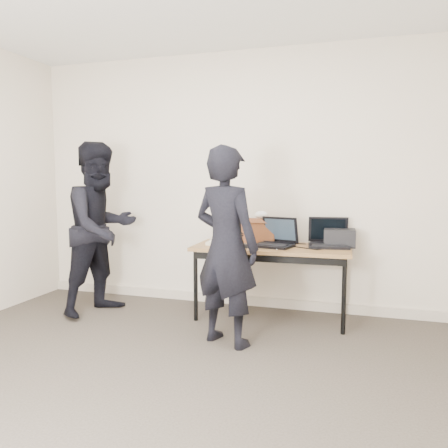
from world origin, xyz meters
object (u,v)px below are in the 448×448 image
at_px(laptop_center, 276,240).
at_px(equipment_box, 340,238).
at_px(laptop_beige, 223,239).
at_px(person_observer, 101,228).
at_px(desk, 271,252).
at_px(leather_satchel, 258,230).
at_px(person_typist, 226,246).
at_px(laptop_right, 328,240).

xyz_separation_m(laptop_center, equipment_box, (0.59, 0.17, 0.02)).
height_order(laptop_beige, equipment_box, laptop_beige).
relative_size(laptop_beige, person_observer, 0.17).
distance_m(laptop_beige, equipment_box, 1.14).
bearing_deg(equipment_box, desk, -163.05).
relative_size(laptop_center, equipment_box, 1.47).
relative_size(laptop_beige, leather_satchel, 0.83).
bearing_deg(desk, leather_satchel, 127.10).
height_order(person_typist, person_observer, person_observer).
bearing_deg(laptop_center, laptop_right, 28.52).
bearing_deg(person_observer, laptop_center, -60.43).
bearing_deg(leather_satchel, person_observer, -161.59).
xyz_separation_m(desk, laptop_beige, (-0.50, 0.02, 0.10)).
bearing_deg(laptop_beige, desk, -6.79).
distance_m(equipment_box, person_typist, 1.27).
xyz_separation_m(leather_satchel, person_typist, (-0.06, -0.97, -0.03)).
relative_size(laptop_right, leather_satchel, 1.16).
distance_m(desk, laptop_right, 0.56).
height_order(laptop_center, leather_satchel, laptop_center).
height_order(laptop_beige, person_typist, person_typist).
height_order(laptop_beige, leather_satchel, leather_satchel).
bearing_deg(laptop_center, laptop_beige, -165.60).
relative_size(laptop_center, person_observer, 0.25).
bearing_deg(equipment_box, person_typist, -133.00).
xyz_separation_m(laptop_beige, laptop_right, (1.03, 0.14, 0.02)).
xyz_separation_m(laptop_center, person_observer, (-1.74, -0.30, 0.09)).
relative_size(laptop_right, person_observer, 0.24).
height_order(desk, laptop_center, laptop_center).
bearing_deg(laptop_beige, person_typist, -75.58).
distance_m(laptop_beige, person_typist, 0.80).
distance_m(laptop_right, person_observer, 2.27).
xyz_separation_m(desk, laptop_right, (0.53, 0.15, 0.12)).
distance_m(desk, person_typist, 0.79).
distance_m(desk, laptop_center, 0.13).
relative_size(laptop_center, leather_satchel, 1.19).
distance_m(laptop_center, equipment_box, 0.62).
xyz_separation_m(laptop_beige, laptop_center, (0.54, 0.01, 0.02)).
height_order(laptop_beige, person_observer, person_observer).
bearing_deg(laptop_beige, person_observer, -170.82).
height_order(equipment_box, person_typist, person_typist).
relative_size(laptop_right, person_typist, 0.25).
distance_m(leather_satchel, equipment_box, 0.81).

